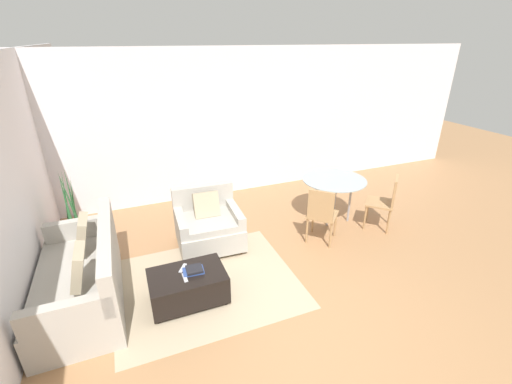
{
  "coord_description": "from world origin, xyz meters",
  "views": [
    {
      "loc": [
        -1.51,
        -2.46,
        2.88
      ],
      "look_at": [
        0.25,
        1.9,
        0.75
      ],
      "focal_mm": 24.0,
      "sensor_mm": 36.0,
      "label": 1
    }
  ],
  "objects_px": {
    "book_stack": "(194,270)",
    "dining_chair_near_right": "(386,199)",
    "armchair": "(208,225)",
    "dining_table": "(334,184)",
    "dining_chair_near_left": "(322,212)",
    "tv_remote_primary": "(183,268)",
    "tv_remote_secondary": "(185,278)",
    "potted_plant": "(76,229)",
    "couch": "(84,279)",
    "ottoman": "(188,286)"
  },
  "relations": [
    {
      "from": "couch",
      "to": "dining_chair_near_right",
      "type": "xyz_separation_m",
      "value": [
        4.44,
        0.08,
        0.21
      ]
    },
    {
      "from": "dining_table",
      "to": "armchair",
      "type": "bearing_deg",
      "value": -179.07
    },
    {
      "from": "couch",
      "to": "ottoman",
      "type": "bearing_deg",
      "value": -21.39
    },
    {
      "from": "couch",
      "to": "ottoman",
      "type": "xyz_separation_m",
      "value": [
        1.12,
        -0.44,
        -0.1
      ]
    },
    {
      "from": "potted_plant",
      "to": "dining_chair_near_right",
      "type": "height_order",
      "value": "potted_plant"
    },
    {
      "from": "book_stack",
      "to": "armchair",
      "type": "bearing_deg",
      "value": 67.08
    },
    {
      "from": "couch",
      "to": "dining_chair_near_right",
      "type": "relative_size",
      "value": 2.0
    },
    {
      "from": "armchair",
      "to": "ottoman",
      "type": "xyz_separation_m",
      "value": [
        -0.54,
        -1.08,
        -0.13
      ]
    },
    {
      "from": "couch",
      "to": "ottoman",
      "type": "height_order",
      "value": "couch"
    },
    {
      "from": "tv_remote_primary",
      "to": "tv_remote_secondary",
      "type": "distance_m",
      "value": 0.18
    },
    {
      "from": "couch",
      "to": "dining_chair_near_left",
      "type": "xyz_separation_m",
      "value": [
        3.24,
        0.08,
        0.21
      ]
    },
    {
      "from": "armchair",
      "to": "tv_remote_secondary",
      "type": "xyz_separation_m",
      "value": [
        -0.57,
        -1.15,
        0.05
      ]
    },
    {
      "from": "potted_plant",
      "to": "dining_chair_near_right",
      "type": "relative_size",
      "value": 1.39
    },
    {
      "from": "book_stack",
      "to": "dining_chair_near_right",
      "type": "relative_size",
      "value": 0.28
    },
    {
      "from": "book_stack",
      "to": "dining_chair_near_left",
      "type": "xyz_separation_m",
      "value": [
        2.04,
        0.51,
        0.11
      ]
    },
    {
      "from": "book_stack",
      "to": "tv_remote_primary",
      "type": "relative_size",
      "value": 1.51
    },
    {
      "from": "armchair",
      "to": "dining_chair_near_left",
      "type": "height_order",
      "value": "dining_chair_near_left"
    },
    {
      "from": "armchair",
      "to": "book_stack",
      "type": "distance_m",
      "value": 1.17
    },
    {
      "from": "tv_remote_secondary",
      "to": "potted_plant",
      "type": "distance_m",
      "value": 2.28
    },
    {
      "from": "armchair",
      "to": "dining_table",
      "type": "distance_m",
      "value": 2.2
    },
    {
      "from": "armchair",
      "to": "couch",
      "type": "bearing_deg",
      "value": -158.87
    },
    {
      "from": "armchair",
      "to": "tv_remote_primary",
      "type": "height_order",
      "value": "armchair"
    },
    {
      "from": "ottoman",
      "to": "potted_plant",
      "type": "distance_m",
      "value": 2.25
    },
    {
      "from": "dining_chair_near_left",
      "to": "dining_chair_near_right",
      "type": "xyz_separation_m",
      "value": [
        1.2,
        0.0,
        0.0
      ]
    },
    {
      "from": "tv_remote_secondary",
      "to": "dining_chair_near_left",
      "type": "xyz_separation_m",
      "value": [
        2.16,
        0.58,
        0.13
      ]
    },
    {
      "from": "ottoman",
      "to": "book_stack",
      "type": "height_order",
      "value": "book_stack"
    },
    {
      "from": "dining_chair_near_left",
      "to": "tv_remote_primary",
      "type": "bearing_deg",
      "value": -169.48
    },
    {
      "from": "tv_remote_secondary",
      "to": "tv_remote_primary",
      "type": "bearing_deg",
      "value": 86.12
    },
    {
      "from": "dining_table",
      "to": "potted_plant",
      "type": "bearing_deg",
      "value": 169.96
    },
    {
      "from": "couch",
      "to": "dining_table",
      "type": "xyz_separation_m",
      "value": [
        3.84,
        0.68,
        0.33
      ]
    },
    {
      "from": "couch",
      "to": "armchair",
      "type": "xyz_separation_m",
      "value": [
        1.66,
        0.64,
        0.03
      ]
    },
    {
      "from": "armchair",
      "to": "dining_chair_near_right",
      "type": "relative_size",
      "value": 1.07
    },
    {
      "from": "ottoman",
      "to": "dining_chair_near_left",
      "type": "bearing_deg",
      "value": 13.63
    },
    {
      "from": "ottoman",
      "to": "book_stack",
      "type": "relative_size",
      "value": 3.48
    },
    {
      "from": "dining_table",
      "to": "dining_chair_near_left",
      "type": "height_order",
      "value": "dining_chair_near_left"
    },
    {
      "from": "tv_remote_secondary",
      "to": "dining_chair_near_left",
      "type": "bearing_deg",
      "value": 15.12
    },
    {
      "from": "couch",
      "to": "ottoman",
      "type": "relative_size",
      "value": 2.05
    },
    {
      "from": "couch",
      "to": "tv_remote_primary",
      "type": "relative_size",
      "value": 10.81
    },
    {
      "from": "armchair",
      "to": "dining_chair_near_right",
      "type": "bearing_deg",
      "value": -11.49
    },
    {
      "from": "ottoman",
      "to": "tv_remote_secondary",
      "type": "distance_m",
      "value": 0.19
    },
    {
      "from": "ottoman",
      "to": "tv_remote_secondary",
      "type": "xyz_separation_m",
      "value": [
        -0.03,
        -0.07,
        0.18
      ]
    },
    {
      "from": "tv_remote_secondary",
      "to": "dining_chair_near_left",
      "type": "height_order",
      "value": "dining_chair_near_left"
    },
    {
      "from": "armchair",
      "to": "tv_remote_secondary",
      "type": "distance_m",
      "value": 1.29
    },
    {
      "from": "tv_remote_primary",
      "to": "tv_remote_secondary",
      "type": "height_order",
      "value": "same"
    },
    {
      "from": "tv_remote_primary",
      "to": "dining_chair_near_right",
      "type": "height_order",
      "value": "dining_chair_near_right"
    },
    {
      "from": "book_stack",
      "to": "couch",
      "type": "bearing_deg",
      "value": 160.18
    },
    {
      "from": "potted_plant",
      "to": "ottoman",
      "type": "bearing_deg",
      "value": -54.52
    },
    {
      "from": "tv_remote_secondary",
      "to": "dining_chair_near_left",
      "type": "relative_size",
      "value": 0.18
    },
    {
      "from": "potted_plant",
      "to": "dining_chair_near_right",
      "type": "bearing_deg",
      "value": -15.85
    },
    {
      "from": "ottoman",
      "to": "couch",
      "type": "bearing_deg",
      "value": 158.61
    }
  ]
}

